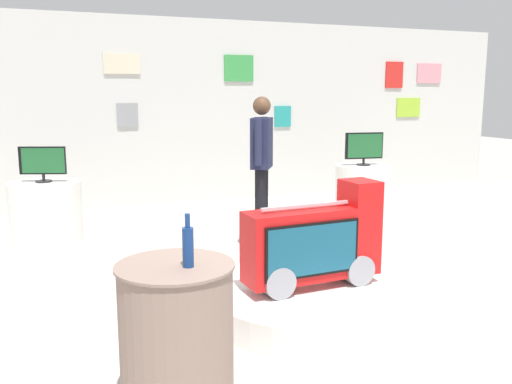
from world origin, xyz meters
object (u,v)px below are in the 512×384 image
at_px(tv_on_center_rear, 43,162).
at_px(shopper_browsing_near_truck, 262,161).
at_px(main_display_pedestal, 311,299).
at_px(display_pedestal_center_rear, 46,212).
at_px(bottle_on_side_table, 188,246).
at_px(tv_on_left_rear, 364,147).
at_px(display_pedestal_left_rear, 363,189).
at_px(novelty_firetruck_tv, 315,245).
at_px(side_table_round, 177,335).

xyz_separation_m(tv_on_center_rear, shopper_browsing_near_truck, (2.27, -1.32, 0.06)).
height_order(main_display_pedestal, display_pedestal_center_rear, display_pedestal_center_rear).
height_order(main_display_pedestal, bottle_on_side_table, bottle_on_side_table).
height_order(tv_on_left_rear, display_pedestal_center_rear, tv_on_left_rear).
bearing_deg(display_pedestal_center_rear, display_pedestal_left_rear, -0.71).
xyz_separation_m(tv_on_left_rear, tv_on_center_rear, (-4.40, 0.05, -0.03)).
xyz_separation_m(display_pedestal_center_rear, bottle_on_side_table, (0.67, -4.20, 0.60)).
bearing_deg(tv_on_left_rear, main_display_pedestal, -128.10).
distance_m(display_pedestal_left_rear, tv_on_left_rear, 0.63).
distance_m(novelty_firetruck_tv, display_pedestal_left_rear, 3.97).
distance_m(tv_on_center_rear, side_table_round, 4.21).
xyz_separation_m(display_pedestal_left_rear, tv_on_center_rear, (-4.40, 0.05, 0.60)).
bearing_deg(main_display_pedestal, display_pedestal_center_rear, 121.49).
relative_size(tv_on_left_rear, bottle_on_side_table, 1.97).
bearing_deg(display_pedestal_center_rear, shopper_browsing_near_truck, -30.18).
height_order(novelty_firetruck_tv, tv_on_left_rear, tv_on_left_rear).
bearing_deg(display_pedestal_center_rear, bottle_on_side_table, -80.90).
distance_m(display_pedestal_center_rear, tv_on_center_rear, 0.60).
distance_m(display_pedestal_left_rear, side_table_round, 5.57).
xyz_separation_m(display_pedestal_center_rear, tv_on_center_rear, (0.00, -0.00, 0.60)).
relative_size(tv_on_left_rear, display_pedestal_center_rear, 0.68).
xyz_separation_m(side_table_round, shopper_browsing_near_truck, (1.66, 2.82, 0.59)).
bearing_deg(display_pedestal_center_rear, tv_on_center_rear, -70.43).
relative_size(tv_on_center_rear, side_table_round, 0.63).
xyz_separation_m(main_display_pedestal, shopper_browsing_near_truck, (0.32, 1.86, 0.91)).
bearing_deg(bottle_on_side_table, display_pedestal_center_rear, 99.10).
distance_m(tv_on_left_rear, display_pedestal_center_rear, 4.45).
distance_m(display_pedestal_center_rear, side_table_round, 4.18).
bearing_deg(main_display_pedestal, side_table_round, -144.57).
xyz_separation_m(tv_on_left_rear, display_pedestal_center_rear, (-4.40, 0.06, -0.63)).
height_order(tv_on_left_rear, shopper_browsing_near_truck, shopper_browsing_near_truck).
height_order(display_pedestal_left_rear, shopper_browsing_near_truck, shopper_browsing_near_truck).
height_order(main_display_pedestal, tv_on_left_rear, tv_on_left_rear).
distance_m(main_display_pedestal, display_pedestal_left_rear, 3.98).
height_order(tv_on_left_rear, bottle_on_side_table, tv_on_left_rear).
bearing_deg(bottle_on_side_table, main_display_pedestal, 38.55).
height_order(tv_on_left_rear, tv_on_center_rear, tv_on_left_rear).
bearing_deg(tv_on_center_rear, tv_on_left_rear, -0.71).
relative_size(main_display_pedestal, tv_on_left_rear, 3.01).
height_order(novelty_firetruck_tv, display_pedestal_left_rear, novelty_firetruck_tv).
height_order(display_pedestal_center_rear, bottle_on_side_table, bottle_on_side_table).
distance_m(tv_on_left_rear, tv_on_center_rear, 4.40).
bearing_deg(main_display_pedestal, shopper_browsing_near_truck, 80.29).
relative_size(display_pedestal_left_rear, tv_on_center_rear, 1.54).
bearing_deg(tv_on_left_rear, shopper_browsing_near_truck, -149.39).
bearing_deg(novelty_firetruck_tv, display_pedestal_left_rear, 52.25).
relative_size(display_pedestal_left_rear, bottle_on_side_table, 2.77).
relative_size(tv_on_left_rear, shopper_browsing_near_truck, 0.33).
xyz_separation_m(tv_on_center_rear, side_table_round, (0.61, -4.13, -0.53)).
xyz_separation_m(novelty_firetruck_tv, bottle_on_side_table, (-1.30, -1.01, 0.39)).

